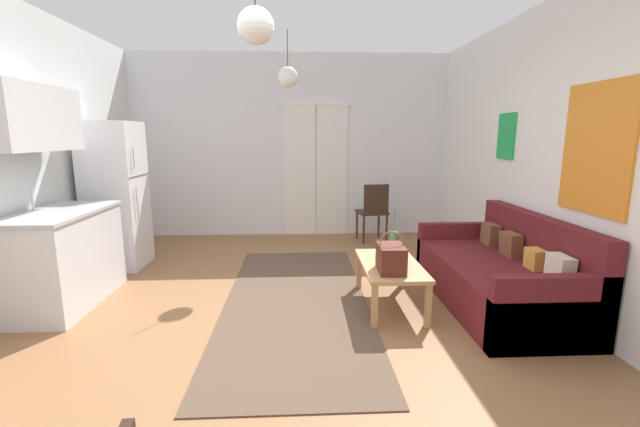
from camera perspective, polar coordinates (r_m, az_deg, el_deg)
The scene contains 13 objects.
ground_plane at distance 3.51m, azimuth -4.94°, elevation -17.17°, with size 5.51×7.52×0.10m, color #8E603D.
wall_back at distance 6.61m, azimuth -3.93°, elevation 9.20°, with size 5.11×0.13×2.84m.
wall_right at distance 3.90m, azimuth 34.82°, elevation 6.37°, with size 0.12×7.12×2.84m.
area_rug at distance 4.08m, azimuth -3.36°, elevation -12.09°, with size 1.36×3.31×0.01m, color brown.
couch at distance 4.30m, azimuth 24.13°, elevation -8.02°, with size 0.94×1.91×0.86m.
coffee_table at distance 3.92m, azimuth 9.74°, elevation -7.57°, with size 0.53×0.99×0.42m.
bamboo_vase at distance 4.11m, azimuth 10.23°, elevation -4.16°, with size 0.09×0.09×0.46m.
handbag at distance 3.64m, azimuth 9.86°, elevation -6.12°, with size 0.23×0.34×0.36m.
refrigerator at distance 5.51m, azimuth -26.53°, elevation 2.22°, with size 0.61×0.63×1.75m.
kitchen_counter at distance 4.53m, azimuth -32.78°, elevation -1.50°, with size 0.62×1.24×2.03m.
accent_chair at distance 6.20m, azimuth 7.45°, elevation 0.58°, with size 0.48×0.46×0.89m.
pendant_lamp_near at distance 2.72m, azimuth -8.95°, elevation 24.43°, with size 0.22×0.22×0.71m.
pendant_lamp_far at distance 5.28m, azimuth -4.53°, elevation 18.39°, with size 0.26×0.26×0.68m.
Camera 1 is at (0.14, -3.09, 1.59)m, focal length 22.98 mm.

